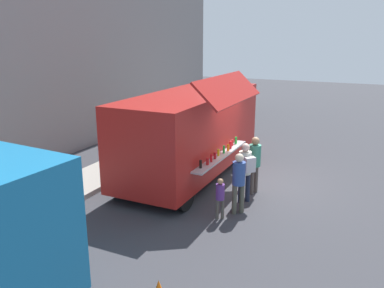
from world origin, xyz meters
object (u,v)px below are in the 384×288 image
food_truck_main (192,131)px  customer_front_ordering (254,160)px  trash_bin (184,128)px  customer_rear_waiting (239,178)px  child_near_queue (220,195)px  customer_mid_with_backpack (246,167)px

food_truck_main → customer_front_ordering: size_ratio=3.87×
trash_bin → customer_rear_waiting: size_ratio=0.59×
customer_rear_waiting → child_near_queue: customer_rear_waiting is taller
trash_bin → customer_front_ordering: bearing=-136.0°
food_truck_main → customer_rear_waiting: (-2.17, -2.34, -0.53)m
food_truck_main → child_near_queue: food_truck_main is taller
customer_front_ordering → customer_mid_with_backpack: customer_front_ordering is taller
customer_mid_with_backpack → customer_rear_waiting: 0.74m
customer_front_ordering → customer_rear_waiting: customer_front_ordering is taller
customer_front_ordering → customer_rear_waiting: 1.50m
customer_rear_waiting → child_near_queue: 0.68m
trash_bin → customer_front_ordering: (-4.80, -4.63, 0.52)m
trash_bin → customer_front_ordering: customer_front_ordering is taller
customer_mid_with_backpack → food_truck_main: bearing=12.7°
child_near_queue → customer_rear_waiting: bearing=-68.1°
customer_mid_with_backpack → trash_bin: bearing=-5.5°
trash_bin → customer_rear_waiting: customer_rear_waiting is taller
customer_mid_with_backpack → customer_rear_waiting: size_ratio=1.04×
trash_bin → child_near_queue: 8.08m
customer_front_ordering → child_near_queue: bearing=97.7°
customer_front_ordering → food_truck_main: bearing=-1.1°
food_truck_main → customer_front_ordering: 2.46m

